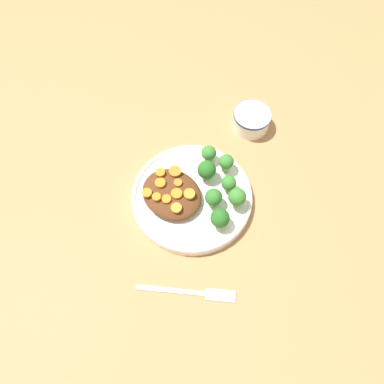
# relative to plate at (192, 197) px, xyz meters

# --- Properties ---
(ground_plane) EXTENTS (4.00, 4.00, 0.00)m
(ground_plane) POSITION_rel_plate_xyz_m (0.00, 0.00, -0.01)
(ground_plane) COLOR tan
(plate) EXTENTS (0.27, 0.27, 0.03)m
(plate) POSITION_rel_plate_xyz_m (0.00, 0.00, 0.00)
(plate) COLOR white
(plate) RESTS_ON ground_plane
(dip_bowl) EXTENTS (0.09, 0.09, 0.05)m
(dip_bowl) POSITION_rel_plate_xyz_m (0.03, -0.26, 0.01)
(dip_bowl) COLOR white
(dip_bowl) RESTS_ON ground_plane
(stew_mound) EXTENTS (0.14, 0.12, 0.03)m
(stew_mound) POSITION_rel_plate_xyz_m (0.03, 0.03, 0.02)
(stew_mound) COLOR #5B3319
(stew_mound) RESTS_ON plate
(broccoli_floret_0) EXTENTS (0.03, 0.03, 0.05)m
(broccoli_floret_0) POSITION_rel_plate_xyz_m (-0.05, -0.06, 0.03)
(broccoli_floret_0) COLOR #759E51
(broccoli_floret_0) RESTS_ON plate
(broccoli_floret_1) EXTENTS (0.04, 0.04, 0.05)m
(broccoli_floret_1) POSITION_rel_plate_xyz_m (-0.09, 0.01, 0.04)
(broccoli_floret_1) COLOR #7FA85B
(broccoli_floret_1) RESTS_ON plate
(broccoli_floret_2) EXTENTS (0.04, 0.04, 0.05)m
(broccoli_floret_2) POSITION_rel_plate_xyz_m (-0.05, -0.01, 0.04)
(broccoli_floret_2) COLOR #759E51
(broccoli_floret_2) RESTS_ON plate
(broccoli_floret_3) EXTENTS (0.04, 0.04, 0.05)m
(broccoli_floret_3) POSITION_rel_plate_xyz_m (0.01, -0.06, 0.04)
(broccoli_floret_3) COLOR #7FA85B
(broccoli_floret_3) RESTS_ON plate
(broccoli_floret_4) EXTENTS (0.04, 0.04, 0.06)m
(broccoli_floret_4) POSITION_rel_plate_xyz_m (-0.09, -0.05, 0.04)
(broccoli_floret_4) COLOR #7FA85B
(broccoli_floret_4) RESTS_ON plate
(broccoli_floret_5) EXTENTS (0.03, 0.03, 0.05)m
(broccoli_floret_5) POSITION_rel_plate_xyz_m (0.03, -0.10, 0.03)
(broccoli_floret_5) COLOR #759E51
(broccoli_floret_5) RESTS_ON plate
(broccoli_floret_6) EXTENTS (0.03, 0.03, 0.05)m
(broccoli_floret_6) POSITION_rel_plate_xyz_m (-0.01, -0.10, 0.04)
(broccoli_floret_6) COLOR #759E51
(broccoli_floret_6) RESTS_ON plate
(carrot_slice_0) EXTENTS (0.03, 0.03, 0.00)m
(carrot_slice_0) POSITION_rel_plate_xyz_m (0.06, -0.01, 0.04)
(carrot_slice_0) COLOR orange
(carrot_slice_0) RESTS_ON stew_mound
(carrot_slice_1) EXTENTS (0.02, 0.02, 0.01)m
(carrot_slice_1) POSITION_rel_plate_xyz_m (-0.01, 0.01, 0.04)
(carrot_slice_1) COLOR orange
(carrot_slice_1) RESTS_ON stew_mound
(carrot_slice_2) EXTENTS (0.02, 0.02, 0.00)m
(carrot_slice_2) POSITION_rel_plate_xyz_m (0.03, 0.01, 0.04)
(carrot_slice_2) COLOR orange
(carrot_slice_2) RESTS_ON stew_mound
(carrot_slice_3) EXTENTS (0.02, 0.02, 0.00)m
(carrot_slice_3) POSITION_rel_plate_xyz_m (0.02, 0.06, 0.04)
(carrot_slice_3) COLOR orange
(carrot_slice_3) RESTS_ON stew_mound
(carrot_slice_4) EXTENTS (0.02, 0.02, 0.00)m
(carrot_slice_4) POSITION_rel_plate_xyz_m (-0.01, 0.06, 0.04)
(carrot_slice_4) COLOR orange
(carrot_slice_4) RESTS_ON stew_mound
(carrot_slice_5) EXTENTS (0.02, 0.02, 0.00)m
(carrot_slice_5) POSITION_rel_plate_xyz_m (0.06, 0.07, 0.04)
(carrot_slice_5) COLOR orange
(carrot_slice_5) RESTS_ON stew_mound
(carrot_slice_6) EXTENTS (0.02, 0.02, 0.01)m
(carrot_slice_6) POSITION_rel_plate_xyz_m (0.08, 0.02, 0.04)
(carrot_slice_6) COLOR orange
(carrot_slice_6) RESTS_ON stew_mound
(carrot_slice_7) EXTENTS (0.02, 0.02, 0.01)m
(carrot_slice_7) POSITION_rel_plate_xyz_m (0.02, 0.03, 0.04)
(carrot_slice_7) COLOR orange
(carrot_slice_7) RESTS_ON stew_mound
(carrot_slice_8) EXTENTS (0.02, 0.02, 0.01)m
(carrot_slice_8) POSITION_rel_plate_xyz_m (0.06, 0.04, 0.04)
(carrot_slice_8) COLOR orange
(carrot_slice_8) RESTS_ON stew_mound
(carrot_slice_9) EXTENTS (0.02, 0.02, 0.01)m
(carrot_slice_9) POSITION_rel_plate_xyz_m (0.04, 0.07, 0.04)
(carrot_slice_9) COLOR orange
(carrot_slice_9) RESTS_ON stew_mound
(fork) EXTENTS (0.17, 0.13, 0.01)m
(fork) POSITION_rel_plate_xyz_m (-0.15, 0.15, -0.01)
(fork) COLOR #BBBBBB
(fork) RESTS_ON ground_plane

